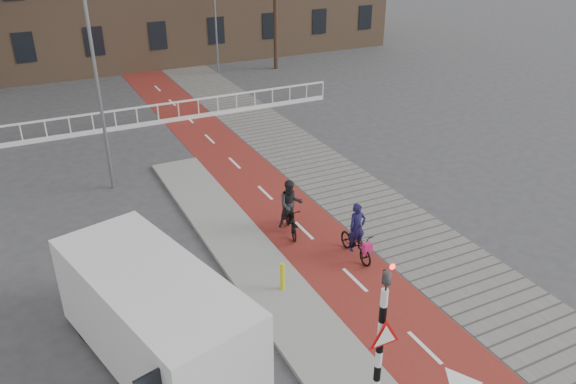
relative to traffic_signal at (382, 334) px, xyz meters
name	(u,v)px	position (x,y,z in m)	size (l,w,h in m)	color
ground	(347,341)	(0.60, 2.02, -1.99)	(120.00, 120.00, 0.00)	#38383A
bike_lane	(244,172)	(2.10, 12.02, -1.98)	(2.50, 60.00, 0.01)	maroon
sidewalk	(307,160)	(4.90, 12.02, -1.98)	(3.00, 60.00, 0.01)	slate
curb_island	(253,262)	(-0.10, 6.02, -1.93)	(1.80, 16.00, 0.12)	gray
traffic_signal	(382,334)	(0.00, 0.00, 0.00)	(0.80, 0.80, 3.68)	black
bollard	(282,276)	(0.07, 4.41, -1.47)	(0.12, 0.12, 0.80)	#CBCA0B
cyclist_near	(356,240)	(2.75, 5.01, -1.41)	(0.59, 1.63, 1.72)	black
cyclist_far	(291,212)	(1.64, 7.06, -1.23)	(0.90, 1.73, 1.81)	black
van	(155,316)	(-3.51, 3.37, -0.76)	(3.49, 5.82, 2.34)	silver
railing	(47,134)	(-4.40, 19.02, -1.68)	(28.00, 0.10, 0.99)	silver
tree_right	(276,15)	(10.21, 26.21, 1.36)	(0.27, 0.27, 6.70)	black
streetlight_near	(96,75)	(-2.73, 12.89, 2.21)	(0.12, 0.12, 8.40)	slate
streetlight_right	(215,2)	(6.44, 26.75, 2.31)	(0.12, 0.12, 8.59)	slate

